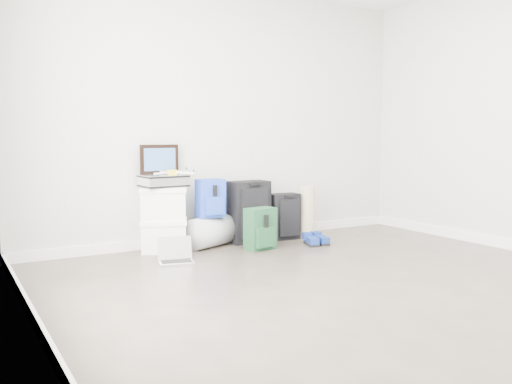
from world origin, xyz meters
TOP-DOWN VIEW (x-y plane):
  - ground at (0.00, 0.00)m, footprint 5.00×5.00m
  - room_envelope at (0.00, 0.02)m, footprint 4.52×5.02m
  - boxes_stack at (-0.79, 2.31)m, footprint 0.56×0.51m
  - briefcase at (-0.79, 2.31)m, footprint 0.44×0.34m
  - painting at (-0.79, 2.41)m, footprint 0.39×0.04m
  - drone at (-0.71, 2.29)m, footprint 0.47×0.47m
  - duffel_bag at (-0.31, 2.26)m, footprint 0.59×0.48m
  - blue_backpack at (-0.31, 2.23)m, footprint 0.28×0.21m
  - large_suitcase at (0.16, 2.28)m, footprint 0.43×0.28m
  - green_backpack at (0.08, 1.90)m, footprint 0.32×0.25m
  - carry_on at (0.59, 2.23)m, footprint 0.33×0.23m
  - shoes at (0.71, 1.81)m, footprint 0.28×0.28m
  - rolled_rug at (0.87, 2.21)m, footprint 0.19×0.19m
  - laptop at (-0.87, 1.82)m, footprint 0.36×0.29m

SIDE VIEW (x-z plane):
  - ground at x=0.00m, z-range 0.00..0.00m
  - shoes at x=0.71m, z-range 0.00..0.09m
  - laptop at x=-0.87m, z-range -0.06..0.16m
  - duffel_bag at x=-0.31m, z-range 0.00..0.32m
  - green_backpack at x=0.08m, z-range -0.01..0.41m
  - carry_on at x=0.59m, z-range 0.00..0.51m
  - rolled_rug at x=0.87m, z-range 0.00..0.57m
  - boxes_stack at x=-0.79m, z-range 0.00..0.64m
  - large_suitcase at x=0.16m, z-range 0.00..0.66m
  - blue_backpack at x=-0.31m, z-range 0.31..0.70m
  - briefcase at x=-0.79m, z-range 0.64..0.76m
  - drone at x=-0.71m, z-range 0.76..0.81m
  - painting at x=-0.79m, z-range 0.76..1.06m
  - room_envelope at x=0.00m, z-range 0.37..3.08m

